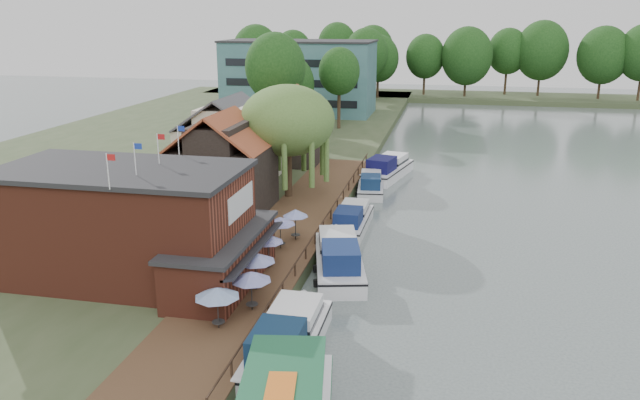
# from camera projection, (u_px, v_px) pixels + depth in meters

# --- Properties ---
(ground) EXTENTS (260.00, 260.00, 0.00)m
(ground) POSITION_uv_depth(u_px,v_px,m) (374.00, 306.00, 38.67)
(ground) COLOR #4C5757
(ground) RESTS_ON ground
(land_bank) EXTENTS (50.00, 140.00, 1.00)m
(land_bank) POSITION_uv_depth(u_px,v_px,m) (170.00, 156.00, 77.34)
(land_bank) COLOR #384728
(land_bank) RESTS_ON ground
(quay_deck) EXTENTS (6.00, 50.00, 0.10)m
(quay_deck) POSITION_uv_depth(u_px,v_px,m) (290.00, 229.00, 49.34)
(quay_deck) COLOR #47301E
(quay_deck) RESTS_ON land_bank
(quay_rail) EXTENTS (0.20, 49.00, 1.00)m
(quay_rail) POSITION_uv_depth(u_px,v_px,m) (325.00, 224.00, 49.14)
(quay_rail) COLOR black
(quay_rail) RESTS_ON land_bank
(pub) EXTENTS (20.00, 11.00, 7.30)m
(pub) POSITION_uv_depth(u_px,v_px,m) (153.00, 225.00, 39.21)
(pub) COLOR maroon
(pub) RESTS_ON land_bank
(hotel_block) EXTENTS (25.40, 12.40, 12.30)m
(hotel_block) POSITION_uv_depth(u_px,v_px,m) (299.00, 77.00, 106.65)
(hotel_block) COLOR #38666B
(hotel_block) RESTS_ON land_bank
(cottage_a) EXTENTS (8.60, 7.60, 8.50)m
(cottage_a) POSITION_uv_depth(u_px,v_px,m) (222.00, 162.00, 53.30)
(cottage_a) COLOR black
(cottage_a) RESTS_ON land_bank
(cottage_b) EXTENTS (9.60, 8.60, 8.50)m
(cottage_b) POSITION_uv_depth(u_px,v_px,m) (229.00, 139.00, 63.27)
(cottage_b) COLOR beige
(cottage_b) RESTS_ON land_bank
(cottage_c) EXTENTS (7.60, 7.60, 8.50)m
(cottage_c) POSITION_uv_depth(u_px,v_px,m) (290.00, 125.00, 70.91)
(cottage_c) COLOR black
(cottage_c) RESTS_ON land_bank
(willow) EXTENTS (8.60, 8.60, 10.43)m
(willow) POSITION_uv_depth(u_px,v_px,m) (288.00, 142.00, 56.81)
(willow) COLOR #476B2D
(willow) RESTS_ON land_bank
(umbrella_0) EXTENTS (2.46, 2.46, 2.38)m
(umbrella_0) POSITION_uv_depth(u_px,v_px,m) (218.00, 308.00, 33.33)
(umbrella_0) COLOR navy
(umbrella_0) RESTS_ON quay_deck
(umbrella_1) EXTENTS (2.34, 2.34, 2.38)m
(umbrella_1) POSITION_uv_depth(u_px,v_px,m) (252.00, 291.00, 35.39)
(umbrella_1) COLOR navy
(umbrella_1) RESTS_ON quay_deck
(umbrella_2) EXTENTS (2.45, 2.45, 2.38)m
(umbrella_2) POSITION_uv_depth(u_px,v_px,m) (256.00, 271.00, 38.11)
(umbrella_2) COLOR navy
(umbrella_2) RESTS_ON quay_deck
(umbrella_3) EXTENTS (2.03, 2.03, 2.38)m
(umbrella_3) POSITION_uv_depth(u_px,v_px,m) (269.00, 251.00, 41.34)
(umbrella_3) COLOR navy
(umbrella_3) RESTS_ON quay_deck
(umbrella_4) EXTENTS (2.24, 2.24, 2.38)m
(umbrella_4) POSITION_uv_depth(u_px,v_px,m) (280.00, 233.00, 44.86)
(umbrella_4) COLOR navy
(umbrella_4) RESTS_ON quay_deck
(umbrella_5) EXTENTS (1.94, 1.94, 2.38)m
(umbrella_5) POSITION_uv_depth(u_px,v_px,m) (296.00, 224.00, 46.62)
(umbrella_5) COLOR navy
(umbrella_5) RESTS_ON quay_deck
(cruiser_0) EXTENTS (3.44, 10.57, 2.59)m
(cruiser_0) POSITION_uv_depth(u_px,v_px,m) (287.00, 334.00, 32.66)
(cruiser_0) COLOR white
(cruiser_0) RESTS_ON ground
(cruiser_1) EXTENTS (5.98, 11.43, 2.68)m
(cruiser_1) POSITION_uv_depth(u_px,v_px,m) (339.00, 254.00, 43.48)
(cruiser_1) COLOR silver
(cruiser_1) RESTS_ON ground
(cruiser_2) EXTENTS (3.08, 9.35, 2.24)m
(cruiser_2) POSITION_uv_depth(u_px,v_px,m) (352.00, 216.00, 52.22)
(cruiser_2) COLOR silver
(cruiser_2) RESTS_ON ground
(cruiser_3) EXTENTS (3.87, 9.18, 2.12)m
(cruiser_3) POSITION_uv_depth(u_px,v_px,m) (371.00, 182.00, 63.21)
(cruiser_3) COLOR silver
(cruiser_3) RESTS_ON ground
(cruiser_4) EXTENTS (5.80, 11.28, 2.65)m
(cruiser_4) POSITION_uv_depth(u_px,v_px,m) (388.00, 166.00, 68.88)
(cruiser_4) COLOR white
(cruiser_4) RESTS_ON ground
(swan) EXTENTS (0.44, 0.44, 0.44)m
(swan) POSITION_uv_depth(u_px,v_px,m) (261.00, 373.00, 31.05)
(swan) COLOR white
(swan) RESTS_ON ground
(bank_tree_0) EXTENTS (7.58, 7.58, 14.38)m
(bank_tree_0) POSITION_uv_depth(u_px,v_px,m) (276.00, 90.00, 78.64)
(bank_tree_0) COLOR #143811
(bank_tree_0) RESTS_ON land_bank
(bank_tree_1) EXTENTS (7.09, 7.09, 11.05)m
(bank_tree_1) POSITION_uv_depth(u_px,v_px,m) (289.00, 94.00, 88.58)
(bank_tree_1) COLOR #143811
(bank_tree_1) RESTS_ON land_bank
(bank_tree_2) EXTENTS (6.06, 6.06, 11.90)m
(bank_tree_2) POSITION_uv_depth(u_px,v_px,m) (339.00, 88.00, 91.83)
(bank_tree_2) COLOR #143811
(bank_tree_2) RESTS_ON land_bank
(bank_tree_3) EXTENTS (8.58, 8.58, 12.25)m
(bank_tree_3) POSITION_uv_depth(u_px,v_px,m) (351.00, 73.00, 113.27)
(bank_tree_3) COLOR #143811
(bank_tree_3) RESTS_ON land_bank
(bank_tree_4) EXTENTS (8.38, 8.38, 14.05)m
(bank_tree_4) POSITION_uv_depth(u_px,v_px,m) (366.00, 65.00, 120.85)
(bank_tree_4) COLOR #143811
(bank_tree_4) RESTS_ON land_bank
(bank_tree_5) EXTENTS (8.26, 8.26, 12.61)m
(bank_tree_5) POSITION_uv_depth(u_px,v_px,m) (378.00, 66.00, 126.46)
(bank_tree_5) COLOR #143811
(bank_tree_5) RESTS_ON land_bank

